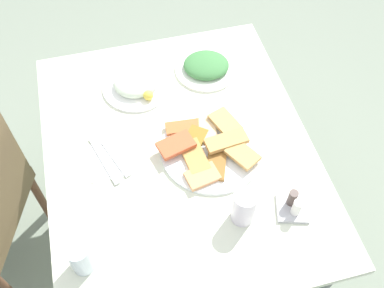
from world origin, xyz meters
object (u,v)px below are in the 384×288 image
pide_platter (210,148)px  condiment_caddy (293,206)px  paper_napkin (110,160)px  salad_plate_rice (206,66)px  fork (115,158)px  spoon (104,160)px  dining_table (179,163)px  drinking_glass (81,257)px  soda_can (244,207)px  salad_plate_greens (136,83)px

pide_platter → condiment_caddy: bearing=-145.6°
paper_napkin → salad_plate_rice: bearing=-52.5°
fork → spoon: size_ratio=0.82×
dining_table → paper_napkin: bearing=87.0°
spoon → condiment_caddy: condiment_caddy is taller
condiment_caddy → drinking_glass: bearing=91.6°
pide_platter → drinking_glass: bearing=122.9°
salad_plate_rice → fork: 0.48m
dining_table → fork: 0.22m
salad_plate_rice → spoon: (-0.30, 0.41, -0.01)m
fork → condiment_caddy: 0.56m
soda_can → drinking_glass: bearing=93.8°
pide_platter → drinking_glass: size_ratio=3.07×
soda_can → paper_napkin: bearing=49.7°
salad_plate_greens → soda_can: size_ratio=1.96×
spoon → drinking_glass: bearing=146.3°
pide_platter → drinking_glass: drinking_glass is taller
salad_plate_greens → soda_can: 0.60m
dining_table → pide_platter: pide_platter is taller
soda_can → pide_platter: bearing=6.6°
salad_plate_greens → pide_platter: bearing=-151.7°
salad_plate_rice → paper_napkin: bearing=127.5°
pide_platter → salad_plate_rice: (0.34, -0.08, 0.00)m
paper_napkin → fork: (0.00, -0.02, 0.00)m
pide_platter → condiment_caddy: size_ratio=2.99×
salad_plate_rice → fork: size_ratio=1.38×
pide_platter → salad_plate_rice: salad_plate_rice is taller
pide_platter → salad_plate_rice: size_ratio=1.49×
dining_table → condiment_caddy: condiment_caddy is taller
condiment_caddy → salad_plate_greens: bearing=31.1°
drinking_glass → paper_napkin: bearing=-19.7°
salad_plate_greens → drinking_glass: size_ratio=2.20×
paper_napkin → fork: fork is taller
fork → drinking_glass: bearing=136.8°
spoon → salad_plate_rice: bearing=-70.7°
soda_can → dining_table: bearing=23.6°
drinking_glass → fork: 0.35m
soda_can → paper_napkin: 0.45m
soda_can → spoon: bearing=51.2°
pide_platter → paper_napkin: 0.31m
salad_plate_rice → condiment_caddy: bearing=-171.3°
spoon → salad_plate_greens: bearing=-45.8°
paper_napkin → condiment_caddy: condiment_caddy is taller
pide_platter → salad_plate_greens: 0.37m
soda_can → drinking_glass: soda_can is taller
paper_napkin → salad_plate_greens: bearing=-26.0°
drinking_glass → paper_napkin: size_ratio=0.77×
salad_plate_greens → fork: salad_plate_greens is taller
salad_plate_greens → condiment_caddy: 0.68m
spoon → fork: bearing=-106.9°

